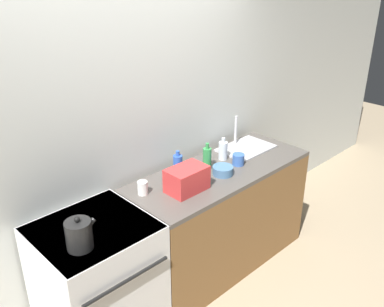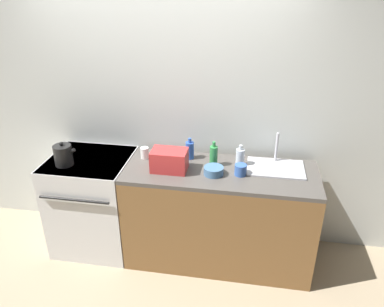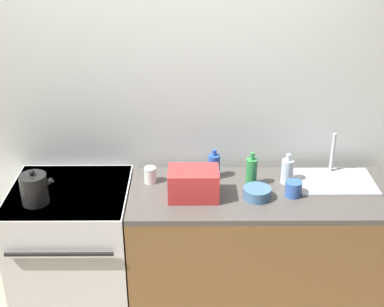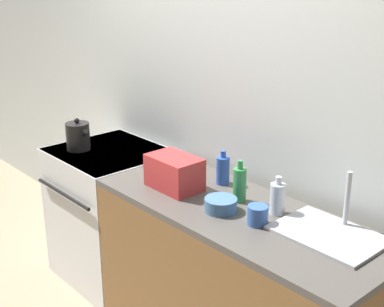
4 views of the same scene
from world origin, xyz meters
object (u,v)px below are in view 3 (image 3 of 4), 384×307
at_px(kettle, 34,189).
at_px(bottle_green, 251,172).
at_px(stove, 75,251).
at_px(toaster, 193,184).
at_px(bowl, 257,193).
at_px(bottle_blue, 214,166).
at_px(bottle_clear, 287,171).
at_px(cup_blue, 293,189).
at_px(cup_white, 150,175).

distance_m(kettle, bottle_green, 1.31).
relative_size(stove, toaster, 3.11).
bearing_deg(bottle_green, kettle, -171.23).
distance_m(toaster, bowl, 0.38).
bearing_deg(bottle_blue, bowl, -46.45).
relative_size(stove, bottle_clear, 4.75).
xyz_separation_m(cup_blue, bowl, (-0.22, -0.03, -0.01)).
height_order(stove, bottle_green, bottle_green).
xyz_separation_m(toaster, bottle_green, (0.36, 0.14, 0.00)).
height_order(kettle, cup_white, kettle).
bearing_deg(cup_white, bottle_clear, -0.66).
height_order(stove, bottle_clear, bottle_clear).
bearing_deg(stove, cup_white, 11.97).
bearing_deg(bottle_clear, bottle_blue, 171.04).
distance_m(bottle_blue, bottle_green, 0.25).
bearing_deg(stove, bowl, -4.57).
bearing_deg(toaster, bowl, -2.29).
height_order(toaster, cup_blue, toaster).
bearing_deg(cup_blue, bottle_clear, 94.85).
relative_size(toaster, cup_blue, 3.02).
bearing_deg(cup_white, stove, -168.03).
height_order(toaster, bowl, toaster).
height_order(stove, kettle, kettle).
xyz_separation_m(bottle_clear, bottle_green, (-0.23, -0.03, 0.01)).
bearing_deg(bottle_green, bottle_clear, 7.96).
bearing_deg(kettle, toaster, 3.59).
relative_size(bottle_clear, bottle_green, 0.87).
height_order(stove, cup_blue, cup_blue).
bearing_deg(bottle_clear, cup_white, 179.34).
bearing_deg(bottle_green, cup_blue, -28.03).
bearing_deg(bowl, stove, 175.43).
height_order(stove, cup_white, cup_white).
relative_size(bottle_blue, cup_white, 1.91).
relative_size(toaster, bottle_blue, 1.53).
bearing_deg(cup_white, bottle_blue, 8.69).
xyz_separation_m(kettle, cup_white, (0.66, 0.24, -0.04)).
distance_m(toaster, bottle_blue, 0.28).
distance_m(stove, toaster, 0.95).
bearing_deg(toaster, bottle_clear, 16.35).
bearing_deg(stove, bottle_clear, 4.04).
bearing_deg(cup_white, kettle, -159.94).
height_order(bottle_clear, cup_white, bottle_clear).
bearing_deg(stove, toaster, -5.68).
height_order(bottle_blue, cup_blue, bottle_blue).
bearing_deg(bottle_blue, bottle_green, -24.52).
distance_m(bottle_blue, cup_white, 0.41).
xyz_separation_m(toaster, bottle_clear, (0.59, 0.17, -0.01)).
distance_m(bottle_green, cup_blue, 0.28).
relative_size(stove, bottle_green, 4.13).
bearing_deg(toaster, stove, 174.32).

